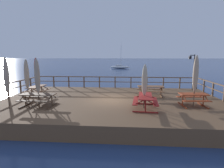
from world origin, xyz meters
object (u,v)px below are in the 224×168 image
(picnic_table_mid_right, at_px, (193,97))
(patio_umbrella_short_mid, at_px, (27,75))
(patio_umbrella_tall_mid_left, at_px, (37,76))
(picnic_table_back_left, at_px, (38,97))
(patio_umbrella_tall_back_left, at_px, (36,72))
(picnic_table_mid_centre, at_px, (145,99))
(picnic_table_back_right, at_px, (151,89))
(picnic_table_mid_left, at_px, (37,89))
(patio_umbrella_short_front, at_px, (6,76))
(lamp_post_hooked, at_px, (192,67))
(patio_umbrella_tall_front, at_px, (196,74))
(patio_umbrella_tall_mid_right, at_px, (145,81))
(sailboat_distant, at_px, (120,67))

(picnic_table_mid_right, bearing_deg, patio_umbrella_short_mid, 177.41)
(patio_umbrella_short_mid, relative_size, patio_umbrella_tall_mid_left, 0.98)
(picnic_table_back_left, distance_m, patio_umbrella_tall_back_left, 3.35)
(picnic_table_mid_centre, height_order, picnic_table_back_right, same)
(picnic_table_back_left, height_order, picnic_table_mid_left, same)
(picnic_table_back_right, xyz_separation_m, patio_umbrella_tall_mid_left, (-7.24, -3.39, 1.28))
(patio_umbrella_tall_mid_left, distance_m, patio_umbrella_tall_back_left, 3.10)
(patio_umbrella_short_front, bearing_deg, lamp_post_hooked, 27.41)
(patio_umbrella_tall_front, bearing_deg, lamp_post_hooked, 71.97)
(patio_umbrella_tall_mid_right, distance_m, sailboat_distant, 45.35)
(picnic_table_back_right, distance_m, patio_umbrella_short_mid, 8.98)
(picnic_table_back_left, relative_size, patio_umbrella_tall_mid_right, 0.82)
(picnic_table_back_left, bearing_deg, patio_umbrella_short_front, -158.97)
(patio_umbrella_tall_back_left, bearing_deg, lamp_post_hooked, 14.61)
(patio_umbrella_short_front, height_order, lamp_post_hooked, lamp_post_hooked)
(picnic_table_back_right, distance_m, patio_umbrella_short_front, 9.73)
(sailboat_distant, bearing_deg, picnic_table_mid_right, -82.44)
(patio_umbrella_tall_back_left, bearing_deg, patio_umbrella_tall_front, -10.16)
(patio_umbrella_short_mid, distance_m, patio_umbrella_short_front, 1.86)
(picnic_table_back_right, height_order, patio_umbrella_short_mid, patio_umbrella_short_mid)
(picnic_table_back_right, height_order, patio_umbrella_tall_back_left, patio_umbrella_tall_back_left)
(picnic_table_back_right, relative_size, patio_umbrella_tall_mid_left, 0.68)
(picnic_table_mid_right, relative_size, patio_umbrella_short_mid, 0.60)
(patio_umbrella_tall_mid_right, distance_m, patio_umbrella_tall_front, 3.21)
(patio_umbrella_tall_front, xyz_separation_m, patio_umbrella_short_front, (-11.04, -1.35, -0.08))
(patio_umbrella_tall_front, bearing_deg, picnic_table_back_right, 130.87)
(patio_umbrella_tall_back_left, relative_size, lamp_post_hooked, 0.92)
(patio_umbrella_tall_front, relative_size, patio_umbrella_tall_back_left, 1.06)
(patio_umbrella_tall_back_left, bearing_deg, picnic_table_mid_right, -10.13)
(patio_umbrella_short_mid, height_order, patio_umbrella_tall_mid_left, patio_umbrella_tall_mid_left)
(picnic_table_mid_left, bearing_deg, patio_umbrella_tall_mid_left, -60.75)
(picnic_table_back_left, distance_m, sailboat_distant, 45.42)
(patio_umbrella_short_front, bearing_deg, picnic_table_mid_left, 89.66)
(patio_umbrella_short_mid, bearing_deg, picnic_table_mid_centre, -8.80)
(picnic_table_mid_left, xyz_separation_m, patio_umbrella_tall_mid_left, (1.52, -2.72, 1.29))
(picnic_table_back_right, relative_size, patio_umbrella_tall_back_left, 0.67)
(patio_umbrella_short_mid, bearing_deg, patio_umbrella_tall_back_left, 92.49)
(picnic_table_back_left, relative_size, patio_umbrella_tall_mid_left, 0.73)
(picnic_table_mid_right, height_order, patio_umbrella_tall_mid_right, patio_umbrella_tall_mid_right)
(patio_umbrella_tall_front, relative_size, patio_umbrella_short_front, 1.04)
(patio_umbrella_tall_front, distance_m, sailboat_distant, 44.95)
(patio_umbrella_tall_mid_left, bearing_deg, patio_umbrella_short_mid, 137.74)
(sailboat_distant, bearing_deg, picnic_table_back_left, -94.54)
(picnic_table_back_left, bearing_deg, patio_umbrella_tall_mid_right, 0.44)
(picnic_table_mid_right, height_order, patio_umbrella_short_mid, patio_umbrella_short_mid)
(picnic_table_mid_centre, distance_m, picnic_table_mid_left, 8.42)
(patio_umbrella_tall_front, height_order, patio_umbrella_tall_mid_left, patio_umbrella_tall_front)
(patio_umbrella_short_mid, relative_size, patio_umbrella_tall_back_left, 0.97)
(picnic_table_mid_centre, xyz_separation_m, patio_umbrella_tall_mid_left, (-6.47, -0.05, 1.28))
(picnic_table_back_right, bearing_deg, picnic_table_mid_right, -49.44)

